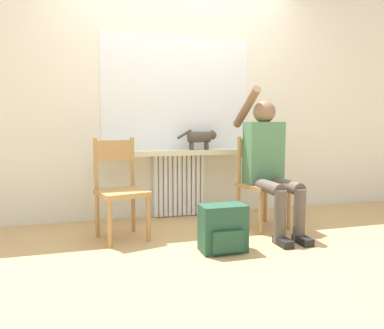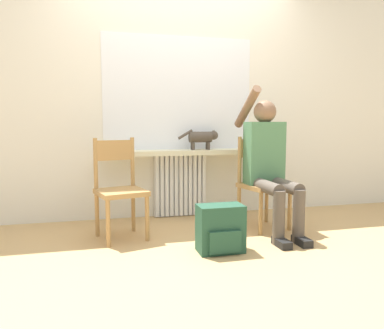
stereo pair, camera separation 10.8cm
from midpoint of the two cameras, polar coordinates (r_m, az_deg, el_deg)
The scene contains 10 objects.
ground_plane at distance 2.98m, azimuth 4.16°, elevation -12.96°, with size 12.00×12.00×0.00m, color tan.
wall_with_window at distance 4.02m, azimuth -1.32°, elevation 11.48°, with size 7.00×0.06×2.70m.
radiator at distance 3.98m, azimuth -1.03°, elevation -3.17°, with size 0.55×0.08×0.66m.
windowsill at distance 3.86m, azimuth -0.77°, elevation 1.87°, with size 1.64×0.26×0.05m.
window_glass at distance 3.98m, azimuth -1.20°, elevation 10.79°, with size 1.57×0.01×1.17m.
chair_left at distance 3.26m, azimuth -10.06°, elevation -3.49°, with size 0.47×0.47×0.86m.
chair_right at distance 3.60m, azimuth 11.40°, elevation -2.61°, with size 0.46×0.46×0.86m.
person at distance 3.46m, azimuth 12.52°, elevation 0.69°, with size 0.36×1.04×1.32m.
cat at distance 3.88m, azimuth 2.44°, elevation 4.19°, with size 0.43×0.11×0.21m.
backpack at distance 2.91m, azimuth 5.45°, elevation -9.75°, with size 0.35×0.23×0.36m.
Camera 2 is at (-0.84, -2.69, 0.97)m, focal length 35.00 mm.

